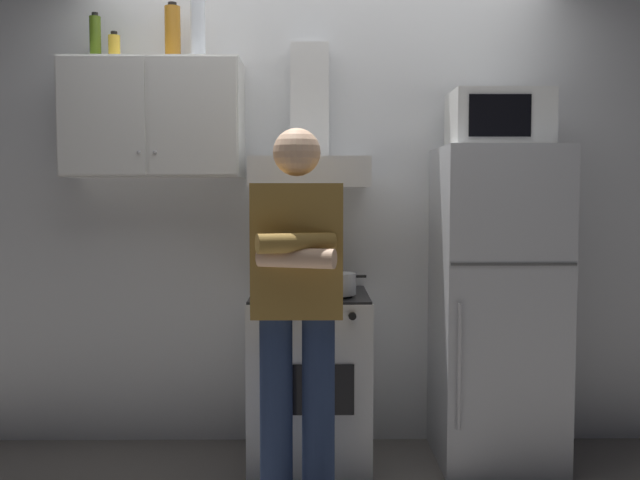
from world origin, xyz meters
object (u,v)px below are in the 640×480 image
object	(u,v)px
stove_oven	(310,377)
bottle_liquor_amber	(173,34)
microwave	(498,119)
bottle_spice_jar	(114,47)
cooking_pot	(336,284)
person_standing	(297,305)
upper_cabinet	(155,119)
range_hood	(310,149)
refrigerator	(496,305)
bottle_vodka_clear	(198,28)
bottle_olive_oil	(95,38)

from	to	relation	value
stove_oven	bottle_liquor_amber	xyz separation A→B (m)	(-0.71, 0.16, 1.76)
microwave	bottle_spice_jar	xyz separation A→B (m)	(-1.95, 0.10, 0.38)
cooking_pot	bottle_liquor_amber	distance (m)	1.55
stove_oven	person_standing	bearing A→B (deg)	-94.72
upper_cabinet	range_hood	bearing A→B (deg)	0.09
range_hood	cooking_pot	bearing A→B (deg)	-62.12
stove_oven	bottle_spice_jar	size ratio (longest dim) A/B	6.05
stove_oven	range_hood	world-z (taller)	range_hood
refrigerator	bottle_vodka_clear	xyz separation A→B (m)	(-1.52, 0.11, 1.41)
bottle_liquor_amber	bottle_vodka_clear	bearing A→B (deg)	-20.11
range_hood	bottle_liquor_amber	xyz separation A→B (m)	(-0.71, 0.04, 0.60)
stove_oven	person_standing	size ratio (longest dim) A/B	0.53
range_hood	bottle_spice_jar	size ratio (longest dim) A/B	5.20
person_standing	bottle_vodka_clear	bearing A→B (deg)	125.87
range_hood	person_standing	xyz separation A→B (m)	(-0.05, -0.73, -0.70)
bottle_liquor_amber	range_hood	bearing A→B (deg)	-3.00
stove_oven	bottle_olive_oil	distance (m)	2.06
stove_oven	refrigerator	bearing A→B (deg)	0.04
person_standing	bottle_vodka_clear	distance (m)	1.58
range_hood	bottle_vodka_clear	xyz separation A→B (m)	(-0.57, -0.01, 0.61)
bottle_vodka_clear	bottle_liquor_amber	bearing A→B (deg)	159.89
upper_cabinet	person_standing	size ratio (longest dim) A/B	0.55
range_hood	bottle_olive_oil	xyz separation A→B (m)	(-1.11, 0.03, 0.57)
bottle_vodka_clear	bottle_olive_oil	xyz separation A→B (m)	(-0.54, 0.04, -0.04)
bottle_spice_jar	bottle_olive_oil	distance (m)	0.12
stove_oven	bottle_olive_oil	world-z (taller)	bottle_olive_oil
refrigerator	bottle_olive_oil	xyz separation A→B (m)	(-2.06, 0.15, 1.37)
cooking_pot	bottle_olive_oil	bearing A→B (deg)	167.49
range_hood	microwave	distance (m)	0.97
bottle_vodka_clear	bottle_liquor_amber	size ratio (longest dim) A/B	1.11
bottle_olive_oil	cooking_pot	bearing A→B (deg)	-12.51
bottle_vodka_clear	bottle_liquor_amber	distance (m)	0.15
stove_oven	microwave	distance (m)	1.62
refrigerator	microwave	world-z (taller)	microwave
refrigerator	cooking_pot	world-z (taller)	refrigerator
microwave	stove_oven	bearing A→B (deg)	-178.85
stove_oven	bottle_olive_oil	size ratio (longest dim) A/B	3.55
stove_oven	bottle_liquor_amber	bearing A→B (deg)	166.98
microwave	upper_cabinet	bearing A→B (deg)	176.52
refrigerator	bottle_spice_jar	xyz separation A→B (m)	(-1.95, 0.12, 1.32)
cooking_pot	bottle_olive_oil	xyz separation A→B (m)	(-1.24, 0.27, 1.24)
upper_cabinet	bottle_spice_jar	xyz separation A→B (m)	(-0.20, -0.00, 0.37)
bottle_liquor_amber	upper_cabinet	bearing A→B (deg)	-157.24
stove_oven	microwave	xyz separation A→B (m)	(0.95, 0.02, 1.31)
bottle_vodka_clear	bottle_liquor_amber	xyz separation A→B (m)	(-0.14, 0.05, -0.02)
upper_cabinet	bottle_vodka_clear	xyz separation A→B (m)	(0.23, -0.01, 0.46)
person_standing	bottle_liquor_amber	size ratio (longest dim) A/B	5.46
stove_oven	bottle_liquor_amber	distance (m)	1.90
refrigerator	bottle_spice_jar	size ratio (longest dim) A/B	11.08
stove_oven	cooking_pot	size ratio (longest dim) A/B	2.95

